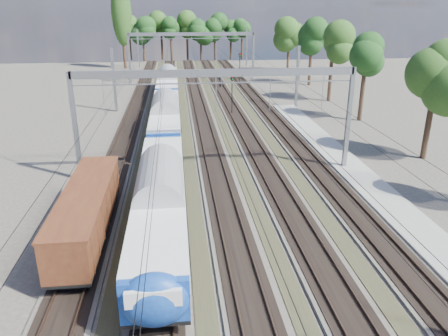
{
  "coord_description": "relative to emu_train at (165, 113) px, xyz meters",
  "views": [
    {
      "loc": [
        -3.27,
        -5.39,
        13.94
      ],
      "look_at": [
        -0.02,
        23.92,
        2.8
      ],
      "focal_mm": 35.0,
      "sensor_mm": 36.0,
      "label": 1
    }
  ],
  "objects": [
    {
      "name": "track_bed",
      "position": [
        4.5,
        3.04,
        -2.58
      ],
      "size": [
        21.0,
        130.0,
        0.34
      ],
      "color": "#47423A",
      "rests_on": "ground"
    },
    {
      "name": "platform",
      "position": [
        16.5,
        -21.96,
        -2.53
      ],
      "size": [
        3.0,
        70.0,
        0.3
      ],
      "primitive_type": "cube",
      "color": "gray",
      "rests_on": "ground"
    },
    {
      "name": "catenary",
      "position": [
        4.83,
        10.72,
        3.72
      ],
      "size": [
        25.65,
        130.0,
        9.0
      ],
      "color": "gray",
      "rests_on": "ground"
    },
    {
      "name": "tree_belt",
      "position": [
        11.14,
        53.28,
        5.61
      ],
      "size": [
        39.51,
        101.89,
        11.92
      ],
      "color": "black",
      "rests_on": "ground"
    },
    {
      "name": "poplar",
      "position": [
        -10.0,
        56.04,
        9.21
      ],
      "size": [
        4.4,
        4.4,
        19.04
      ],
      "color": "black",
      "rests_on": "ground"
    },
    {
      "name": "emu_train",
      "position": [
        0.0,
        0.0,
        0.0
      ],
      "size": [
        3.11,
        65.79,
        4.55
      ],
      "color": "black",
      "rests_on": "ground"
    },
    {
      "name": "freight_boxcar",
      "position": [
        -4.5,
        -22.34,
        -0.71
      ],
      "size": [
        2.59,
        12.5,
        3.22
      ],
      "color": "black",
      "rests_on": "ground"
    },
    {
      "name": "worker",
      "position": [
        9.05,
        28.86,
        -1.78
      ],
      "size": [
        0.53,
        0.72,
        1.8
      ],
      "primitive_type": "imported",
      "rotation": [
        0.0,
        0.0,
        1.73
      ],
      "color": "black",
      "rests_on": "ground"
    },
    {
      "name": "signal_near",
      "position": [
        8.59,
        9.42,
        0.59
      ],
      "size": [
        0.36,
        0.33,
        5.16
      ],
      "rotation": [
        0.0,
        0.0,
        -0.32
      ],
      "color": "black",
      "rests_on": "ground"
    },
    {
      "name": "signal_far",
      "position": [
        12.96,
        32.47,
        0.87
      ],
      "size": [
        0.4,
        0.37,
        5.61
      ],
      "rotation": [
        0.0,
        0.0,
        -0.41
      ],
      "color": "black",
      "rests_on": "ground"
    }
  ]
}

